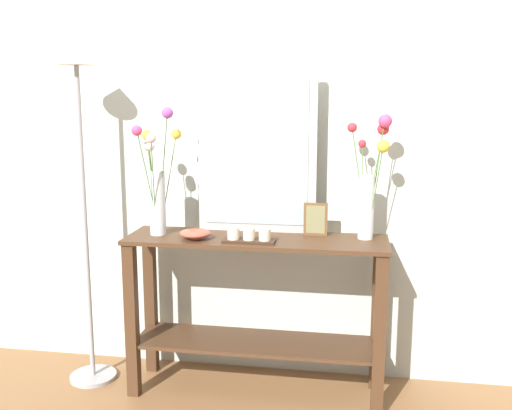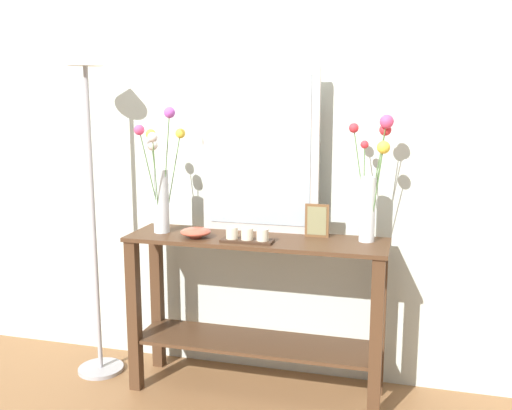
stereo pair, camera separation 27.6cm
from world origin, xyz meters
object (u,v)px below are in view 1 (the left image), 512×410
object	(u,v)px
vase_right	(370,183)
picture_frame_small	(316,219)
floor_lamp	(82,160)
candle_tray	(249,236)
console_table	(256,298)
decorative_bowl	(195,233)
tall_vase_left	(157,183)
mirror_leaning	(257,151)

from	to	relation	value
vase_right	picture_frame_small	xyz separation A→B (m)	(-0.25, 0.03, -0.19)
floor_lamp	candle_tray	bearing A→B (deg)	-5.39
floor_lamp	picture_frame_small	bearing A→B (deg)	5.25
console_table	decorative_bowl	bearing A→B (deg)	-165.92
console_table	decorative_bowl	xyz separation A→B (m)	(-0.28, -0.07, 0.33)
picture_frame_small	candle_tray	bearing A→B (deg)	-148.00
tall_vase_left	decorative_bowl	world-z (taller)	tall_vase_left
vase_right	tall_vase_left	bearing A→B (deg)	-175.10
picture_frame_small	decorative_bowl	distance (m)	0.58
mirror_leaning	picture_frame_small	size ratio (longest dim) A/B	5.04
tall_vase_left	floor_lamp	xyz separation A→B (m)	(-0.38, 0.01, 0.11)
tall_vase_left	decorative_bowl	xyz separation A→B (m)	(0.20, -0.05, -0.23)
candle_tray	decorative_bowl	distance (m)	0.26
candle_tray	console_table	bearing A→B (deg)	78.65
vase_right	floor_lamp	xyz separation A→B (m)	(-1.40, -0.08, 0.10)
console_table	tall_vase_left	world-z (taller)	tall_vase_left
picture_frame_small	tall_vase_left	bearing A→B (deg)	-171.58
floor_lamp	mirror_leaning	bearing A→B (deg)	10.28
console_table	tall_vase_left	distance (m)	0.74
console_table	floor_lamp	distance (m)	1.09
candle_tray	decorative_bowl	size ratio (longest dim) A/B	1.66
console_table	tall_vase_left	bearing A→B (deg)	-177.84
mirror_leaning	decorative_bowl	xyz separation A→B (m)	(-0.26, -0.21, -0.38)
vase_right	floor_lamp	world-z (taller)	floor_lamp
mirror_leaning	candle_tray	bearing A→B (deg)	-89.70
console_table	picture_frame_small	distance (m)	0.48
mirror_leaning	floor_lamp	bearing A→B (deg)	-169.72
decorative_bowl	console_table	bearing A→B (deg)	14.08
picture_frame_small	mirror_leaning	bearing A→B (deg)	170.74
vase_right	decorative_bowl	xyz separation A→B (m)	(-0.81, -0.14, -0.24)
tall_vase_left	vase_right	xyz separation A→B (m)	(1.01, 0.09, 0.01)
vase_right	picture_frame_small	size ratio (longest dim) A/B	3.65
picture_frame_small	floor_lamp	bearing A→B (deg)	-174.75
mirror_leaning	floor_lamp	size ratio (longest dim) A/B	0.48
candle_tray	decorative_bowl	bearing A→B (deg)	175.60
mirror_leaning	tall_vase_left	bearing A→B (deg)	-160.81
vase_right	floor_lamp	size ratio (longest dim) A/B	0.34
decorative_bowl	floor_lamp	world-z (taller)	floor_lamp
mirror_leaning	picture_frame_small	world-z (taller)	mirror_leaning
console_table	floor_lamp	bearing A→B (deg)	-179.29
picture_frame_small	floor_lamp	size ratio (longest dim) A/B	0.09
decorative_bowl	floor_lamp	distance (m)	0.68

